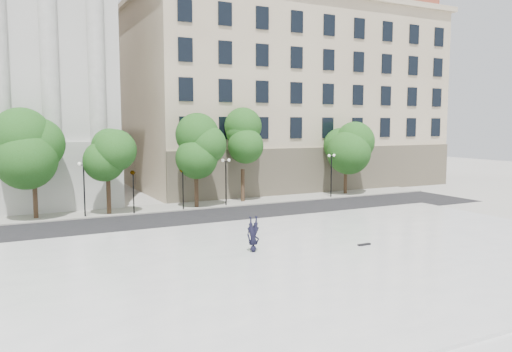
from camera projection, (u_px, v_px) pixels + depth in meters
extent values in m
plane|color=#B5B3AB|center=(293.00, 290.00, 22.55)|extent=(160.00, 160.00, 0.00)
cube|color=white|center=(262.00, 268.00, 25.19)|extent=(44.00, 22.00, 0.45)
cube|color=black|center=(172.00, 221.00, 38.51)|extent=(60.00, 8.00, 0.02)
cube|color=#A6A399|center=(151.00, 209.00, 43.83)|extent=(60.00, 4.00, 0.12)
cube|color=beige|center=(270.00, 101.00, 65.05)|extent=(36.00, 26.00, 21.00)
cube|color=#A54B35|center=(270.00, 8.00, 63.83)|extent=(34.00, 24.00, 1.40)
cylinder|color=black|center=(134.00, 194.00, 41.28)|extent=(0.10, 0.10, 3.50)
imported|color=black|center=(133.00, 168.00, 41.06)|extent=(0.84, 1.81, 0.71)
cylinder|color=black|center=(183.00, 191.00, 43.21)|extent=(0.10, 0.10, 3.50)
imported|color=black|center=(183.00, 167.00, 42.99)|extent=(0.99, 1.65, 0.66)
imported|color=black|center=(253.00, 247.00, 27.57)|extent=(0.85, 2.03, 0.54)
cube|color=black|center=(364.00, 244.00, 29.07)|extent=(0.84, 0.23, 0.09)
cylinder|color=#382619|center=(35.00, 203.00, 39.19)|extent=(0.36, 0.36, 2.61)
sphere|color=#204B15|center=(33.00, 158.00, 38.83)|extent=(4.14, 4.14, 4.14)
cylinder|color=#382619|center=(109.00, 196.00, 41.08)|extent=(0.36, 0.36, 3.09)
sphere|color=#204B15|center=(107.00, 146.00, 40.65)|extent=(3.61, 3.61, 3.61)
cylinder|color=#382619|center=(196.00, 192.00, 44.50)|extent=(0.36, 0.36, 2.93)
sphere|color=#204B15|center=(196.00, 147.00, 44.08)|extent=(4.25, 4.25, 4.25)
cylinder|color=#382619|center=(243.00, 186.00, 47.76)|extent=(0.36, 0.36, 3.21)
sphere|color=#204B15|center=(243.00, 140.00, 47.31)|extent=(3.50, 3.50, 3.50)
cylinder|color=#382619|center=(345.00, 183.00, 53.22)|extent=(0.36, 0.36, 2.40)
sphere|color=#204B15|center=(346.00, 153.00, 52.89)|extent=(4.29, 4.29, 4.29)
cylinder|color=black|center=(84.00, 191.00, 39.77)|extent=(0.12, 0.12, 4.26)
cube|color=black|center=(83.00, 165.00, 39.55)|extent=(0.60, 0.06, 0.06)
sphere|color=white|center=(79.00, 164.00, 39.41)|extent=(0.28, 0.28, 0.28)
sphere|color=white|center=(87.00, 164.00, 39.68)|extent=(0.28, 0.28, 0.28)
cylinder|color=black|center=(226.00, 184.00, 45.33)|extent=(0.12, 0.12, 4.13)
cube|color=black|center=(226.00, 161.00, 45.11)|extent=(0.60, 0.06, 0.06)
sphere|color=white|center=(223.00, 160.00, 44.97)|extent=(0.28, 0.28, 0.28)
sphere|color=white|center=(229.00, 160.00, 45.24)|extent=(0.28, 0.28, 0.28)
cylinder|color=black|center=(331.00, 177.00, 50.56)|extent=(0.12, 0.12, 4.24)
cube|color=black|center=(332.00, 156.00, 50.34)|extent=(0.60, 0.06, 0.06)
sphere|color=white|center=(329.00, 156.00, 50.19)|extent=(0.28, 0.28, 0.28)
sphere|color=white|center=(334.00, 155.00, 50.46)|extent=(0.28, 0.28, 0.28)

